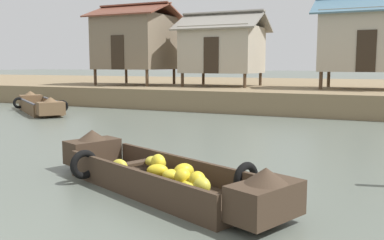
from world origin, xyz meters
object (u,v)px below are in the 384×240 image
Objects in this scene: banana_boat at (160,175)px; stilt_house_mid_right at (369,40)px; stilt_house_mid_left at (223,49)px; cargo_boat_upstream at (40,106)px; stilt_house_left at (135,42)px.

stilt_house_mid_right is (2.25, 15.70, 2.93)m from banana_boat.
banana_boat is at bearing -72.55° from stilt_house_mid_left.
stilt_house_left is (0.70, 6.75, 3.08)m from cargo_boat_upstream.
stilt_house_mid_left is at bearing 7.60° from stilt_house_left.
cargo_boat_upstream is at bearing -127.59° from stilt_house_mid_left.
stilt_house_mid_right is at bearing 3.27° from stilt_house_left.
stilt_house_mid_right is (12.89, 7.44, 2.92)m from cargo_boat_upstream.
stilt_house_mid_left reaches higher than banana_boat.
stilt_house_left reaches higher than stilt_house_mid_right.
banana_boat is at bearing -98.17° from stilt_house_mid_right.
cargo_boat_upstream is 1.01× the size of stilt_house_mid_right.
banana_boat is 13.46m from cargo_boat_upstream.
stilt_house_mid_right reaches higher than stilt_house_mid_left.
cargo_boat_upstream is at bearing -149.99° from stilt_house_mid_right.
cargo_boat_upstream is 1.08× the size of stilt_house_left.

